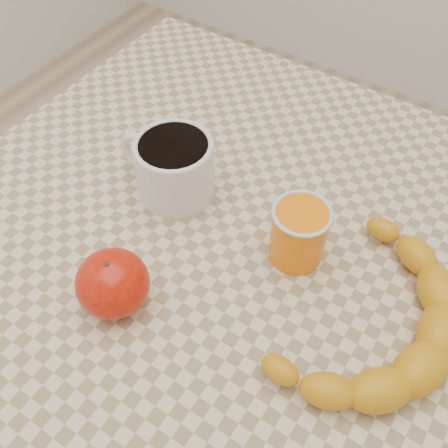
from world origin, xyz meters
The scene contains 6 objects.
ground centered at (0.00, 0.00, 0.00)m, with size 3.00×3.00×0.00m, color tan.
table centered at (0.00, 0.00, 0.66)m, with size 0.80×0.80×0.75m.
coffee_mug centered at (-0.10, 0.03, 0.80)m, with size 0.15×0.11×0.09m.
orange_juice_glass centered at (0.09, 0.02, 0.79)m, with size 0.07×0.07×0.08m.
apple centered at (-0.05, -0.15, 0.79)m, with size 0.10×0.10×0.08m.
banana centered at (0.21, -0.02, 0.78)m, with size 0.29×0.36×0.05m, color orange, non-canonical shape.
Camera 1 is at (0.22, -0.34, 1.27)m, focal length 40.00 mm.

